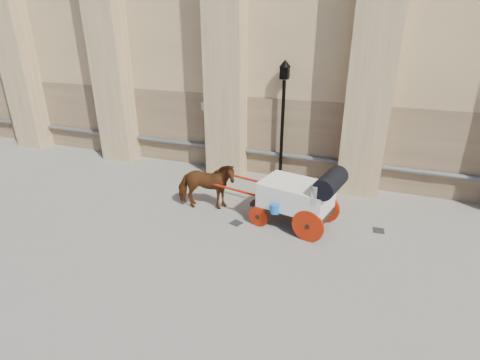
% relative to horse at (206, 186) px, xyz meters
% --- Properties ---
extents(ground, '(90.00, 90.00, 0.00)m').
position_rel_horse_xyz_m(ground, '(0.44, -0.50, -0.79)').
color(ground, slate).
rests_on(ground, ground).
extents(horse, '(2.05, 1.36, 1.59)m').
position_rel_horse_xyz_m(horse, '(0.00, 0.00, 0.00)').
color(horse, '#552E11').
rests_on(horse, ground).
extents(carriage, '(4.44, 1.98, 1.88)m').
position_rel_horse_xyz_m(carriage, '(3.02, -0.05, 0.22)').
color(carriage, black).
rests_on(carriage, ground).
extents(street_lamp, '(0.41, 0.41, 4.39)m').
position_rel_horse_xyz_m(street_lamp, '(1.58, 3.21, 1.55)').
color(street_lamp, black).
rests_on(street_lamp, ground).
extents(drain_grate_near, '(0.41, 0.41, 0.01)m').
position_rel_horse_xyz_m(drain_grate_near, '(1.24, -0.56, -0.79)').
color(drain_grate_near, black).
rests_on(drain_grate_near, ground).
extents(drain_grate_far, '(0.35, 0.35, 0.01)m').
position_rel_horse_xyz_m(drain_grate_far, '(5.26, 0.49, -0.79)').
color(drain_grate_far, black).
rests_on(drain_grate_far, ground).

